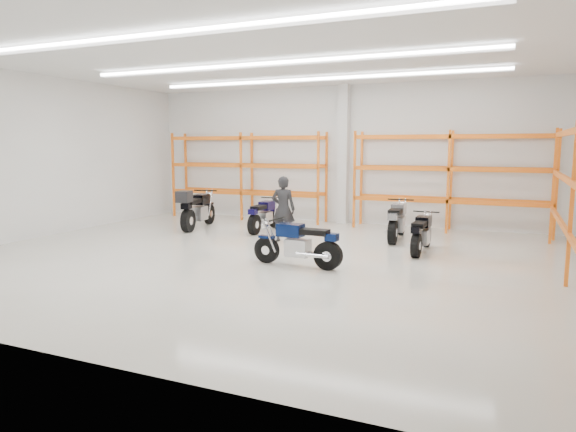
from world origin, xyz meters
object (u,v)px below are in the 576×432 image
at_px(motorcycle_back_c, 397,222).
at_px(standing_man, 283,209).
at_px(motorcycle_main, 301,245).
at_px(motorcycle_back_a, 196,210).
at_px(motorcycle_back_d, 421,235).
at_px(structural_column, 343,155).
at_px(motorcycle_back_b, 263,216).

height_order(motorcycle_back_c, standing_man, standing_man).
xyz_separation_m(motorcycle_main, motorcycle_back_a, (-4.83, 3.35, 0.13)).
bearing_deg(motorcycle_back_d, structural_column, 129.42).
bearing_deg(standing_man, structural_column, -106.01).
height_order(motorcycle_back_a, motorcycle_back_c, motorcycle_back_a).
height_order(motorcycle_main, motorcycle_back_b, motorcycle_main).
bearing_deg(structural_column, motorcycle_back_b, -123.02).
bearing_deg(motorcycle_main, structural_column, 99.57).
bearing_deg(standing_man, motorcycle_back_c, -161.77).
distance_m(motorcycle_main, standing_man, 2.97).
bearing_deg(structural_column, motorcycle_back_d, -50.58).
relative_size(motorcycle_main, motorcycle_back_d, 1.06).
bearing_deg(motorcycle_back_b, standing_man, -45.89).
height_order(motorcycle_main, structural_column, structural_column).
distance_m(motorcycle_back_c, motorcycle_back_d, 1.72).
bearing_deg(motorcycle_back_a, motorcycle_back_c, 5.49).
distance_m(motorcycle_back_a, structural_column, 5.07).
distance_m(motorcycle_back_a, standing_man, 3.42).
distance_m(motorcycle_back_a, motorcycle_back_d, 6.99).
relative_size(motorcycle_back_d, structural_column, 0.43).
bearing_deg(motorcycle_main, motorcycle_back_a, 145.22).
bearing_deg(motorcycle_back_b, motorcycle_back_d, -14.99).
bearing_deg(motorcycle_main, motorcycle_back_c, 72.81).
relative_size(motorcycle_back_c, standing_man, 1.24).
relative_size(motorcycle_main, motorcycle_back_a, 0.84).
relative_size(standing_man, structural_column, 0.39).
bearing_deg(motorcycle_back_b, motorcycle_main, -54.02).
height_order(motorcycle_back_a, motorcycle_back_b, motorcycle_back_a).
xyz_separation_m(motorcycle_back_b, motorcycle_back_d, (4.84, -1.29, -0.02)).
height_order(motorcycle_back_b, standing_man, standing_man).
bearing_deg(structural_column, motorcycle_back_c, -46.28).
bearing_deg(structural_column, motorcycle_main, -80.43).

